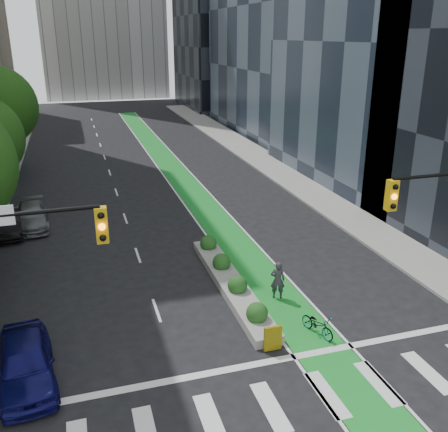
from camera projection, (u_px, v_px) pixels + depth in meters
ground at (260, 387)px, 16.93m from camera, size 160.00×160.00×0.00m
sidewalk_right at (285, 174)px, 42.60m from camera, size 3.60×90.00×0.15m
bike_lane_paint at (172, 168)px, 44.71m from camera, size 2.20×70.00×0.01m
building_dark_end at (227, 16)px, 78.71m from camera, size 14.00×18.00×28.00m
median_planter at (231, 281)px, 23.45m from camera, size 1.20×10.26×1.10m
bicycle at (318, 324)px, 19.78m from camera, size 1.09×1.78×0.88m
cyclist at (278, 280)px, 22.37m from camera, size 0.76×0.62×1.79m
parked_car_left_near at (25, 362)px, 16.93m from camera, size 2.34×4.78×1.57m
parked_car_left_mid at (7, 222)px, 29.75m from camera, size 2.05×4.51×1.43m
parked_car_left_far at (32, 216)px, 30.80m from camera, size 2.24×4.82×1.36m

